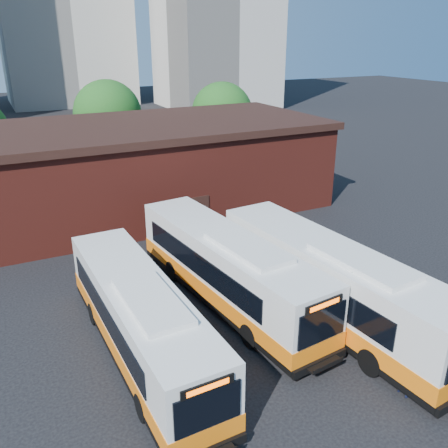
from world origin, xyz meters
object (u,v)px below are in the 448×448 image
bus_midwest (141,322)px  transit_worker (406,373)px  bus_east (331,286)px  bus_mideast (228,271)px

bus_midwest → transit_worker: bearing=-41.6°
bus_east → bus_mideast: bearing=129.7°
bus_midwest → transit_worker: 10.16m
bus_mideast → transit_worker: 9.15m
bus_midwest → bus_east: (8.46, -1.26, 0.16)m
bus_midwest → bus_mideast: size_ratio=0.93×
bus_mideast → transit_worker: bus_mideast is taller
bus_midwest → bus_mideast: bus_mideast is taller
bus_mideast → bus_east: bearing=-51.8°
bus_midwest → bus_east: 8.55m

